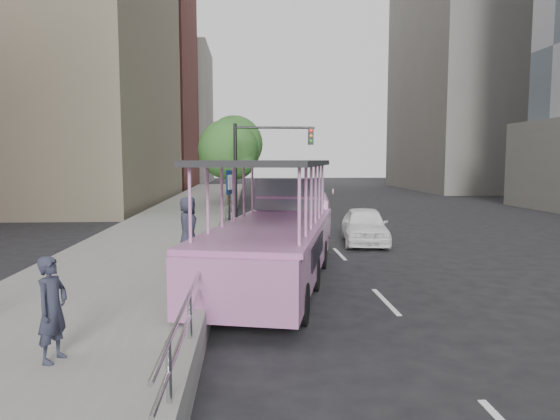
% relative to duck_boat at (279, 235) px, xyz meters
% --- Properties ---
extents(ground, '(160.00, 160.00, 0.00)m').
position_rel_duck_boat_xyz_m(ground, '(1.39, -0.43, -1.24)').
color(ground, black).
extents(sidewalk, '(5.50, 80.00, 0.30)m').
position_rel_duck_boat_xyz_m(sidewalk, '(-4.36, 9.57, -1.09)').
color(sidewalk, gray).
rests_on(sidewalk, ground).
extents(kerb_wall, '(0.24, 30.00, 0.36)m').
position_rel_duck_boat_xyz_m(kerb_wall, '(-1.73, 1.57, -0.76)').
color(kerb_wall, gray).
rests_on(kerb_wall, sidewalk).
extents(guardrail, '(0.07, 22.00, 0.71)m').
position_rel_duck_boat_xyz_m(guardrail, '(-1.73, 1.57, -0.09)').
color(guardrail, '#B3B4B8').
rests_on(guardrail, kerb_wall).
extents(duck_boat, '(4.54, 10.32, 3.34)m').
position_rel_duck_boat_xyz_m(duck_boat, '(0.00, 0.00, 0.00)').
color(duck_boat, black).
rests_on(duck_boat, ground).
extents(car, '(2.27, 4.45, 1.45)m').
position_rel_duck_boat_xyz_m(car, '(3.80, 5.82, -0.51)').
color(car, white).
rests_on(car, ground).
extents(pedestrian_near, '(0.54, 0.68, 1.61)m').
position_rel_duck_boat_xyz_m(pedestrian_near, '(-3.80, -6.27, -0.13)').
color(pedestrian_near, '#282B3B').
rests_on(pedestrian_near, sidewalk).
extents(pedestrian_far, '(0.64, 0.95, 1.89)m').
position_rel_duck_boat_xyz_m(pedestrian_far, '(-2.76, 2.06, 0.00)').
color(pedestrian_far, '#282B3B').
rests_on(pedestrian_far, sidewalk).
extents(parking_sign, '(0.23, 0.63, 2.94)m').
position_rel_duck_boat_xyz_m(parking_sign, '(-1.61, 6.19, 0.59)').
color(parking_sign, black).
rests_on(parking_sign, ground).
extents(traffic_signal, '(4.20, 0.32, 5.20)m').
position_rel_duck_boat_xyz_m(traffic_signal, '(-0.32, 12.07, 2.26)').
color(traffic_signal, black).
rests_on(traffic_signal, ground).
extents(street_tree_near, '(3.52, 3.52, 5.72)m').
position_rel_duck_boat_xyz_m(street_tree_near, '(-1.91, 15.49, 2.58)').
color(street_tree_near, '#3E2B1C').
rests_on(street_tree_near, ground).
extents(street_tree_far, '(3.97, 3.97, 6.45)m').
position_rel_duck_boat_xyz_m(street_tree_far, '(-1.71, 21.49, 3.07)').
color(street_tree_far, '#3E2B1C').
rests_on(street_tree_far, ground).
extents(midrise_brick, '(18.00, 16.00, 26.00)m').
position_rel_duck_boat_xyz_m(midrise_brick, '(-16.61, 47.57, 11.76)').
color(midrise_brick, brown).
rests_on(midrise_brick, ground).
extents(midrise_stone_a, '(20.00, 20.00, 32.00)m').
position_rel_duck_boat_xyz_m(midrise_stone_a, '(27.39, 41.57, 14.76)').
color(midrise_stone_a, gray).
rests_on(midrise_stone_a, ground).
extents(midrise_stone_b, '(16.00, 14.00, 20.00)m').
position_rel_duck_boat_xyz_m(midrise_stone_b, '(-14.61, 63.57, 8.76)').
color(midrise_stone_b, gray).
rests_on(midrise_stone_b, ground).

